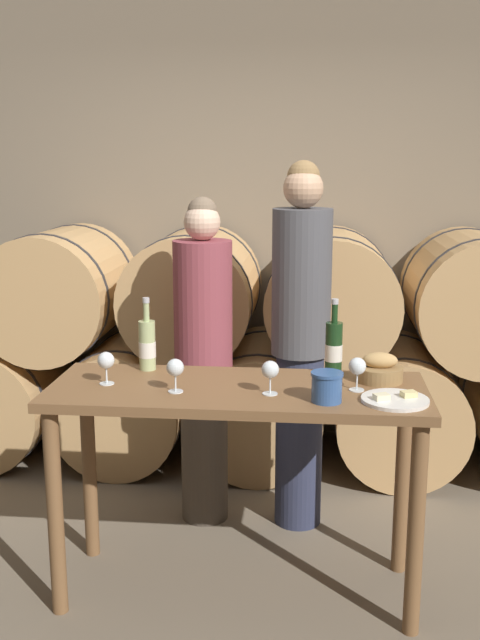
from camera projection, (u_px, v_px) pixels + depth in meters
name	position (u px, v px, depth m)	size (l,w,h in m)	color
ground_plane	(237.00, 589.00, 3.20)	(10.00, 10.00, 0.00)	#726654
stone_wall_back	(269.00, 190.00, 4.79)	(10.00, 0.12, 3.20)	#7F705B
barrel_stack	(262.00, 355.00, 4.44)	(3.95, 0.90, 1.40)	tan
tasting_table	(237.00, 422.00, 3.04)	(1.52, 0.58, 0.90)	brown
person_left	(204.00, 359.00, 3.67)	(0.29, 0.29, 1.63)	#4C4238
person_right	(301.00, 342.00, 3.60)	(0.28, 0.28, 1.79)	#2D334C
wine_bottle_red	(334.00, 348.00, 3.16)	(0.07, 0.07, 0.32)	#193819
wine_bottle_white	(147.00, 345.00, 3.23)	(0.07, 0.07, 0.32)	#ADBC7F
blue_crock	(327.00, 386.00, 2.81)	(0.12, 0.12, 0.11)	#335693
bread_basket	(380.00, 370.00, 3.07)	(0.19, 0.19, 0.12)	olive
cheese_plate	(395.00, 400.00, 2.82)	(0.26, 0.26, 0.04)	white
wine_glass_far_left	(106.00, 361.00, 3.02)	(0.07, 0.07, 0.13)	white
wine_glass_left	(175.00, 369.00, 2.92)	(0.07, 0.07, 0.13)	white
wine_glass_center	(270.00, 371.00, 2.89)	(0.07, 0.07, 0.13)	white
wine_glass_right	(357.00, 367.00, 2.93)	(0.07, 0.07, 0.13)	white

